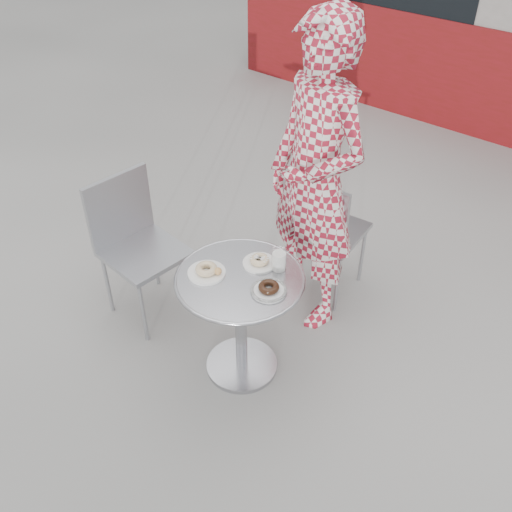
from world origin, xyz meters
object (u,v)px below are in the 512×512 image
Objects in this scene: chair_far at (325,254)px; plate_far at (259,261)px; plate_checker at (269,289)px; chair_left at (147,276)px; plate_near at (207,271)px; seated_person at (316,181)px; milk_cup at (279,260)px; bistro_table at (240,301)px.

chair_far is 5.09× the size of plate_far.
plate_far is 0.22m from plate_checker.
chair_left is 5.02× the size of plate_checker.
chair_left is 0.74m from plate_near.
chair_left is 5.19× the size of plate_far.
seated_person is at bearing 92.58° from plate_far.
seated_person is 9.54× the size of plate_near.
milk_cup is (0.25, 0.26, 0.04)m from plate_near.
chair_left reaches higher than milk_cup.
plate_near is (-0.14, -0.08, 0.18)m from bistro_table.
seated_person reaches higher than chair_far.
bistro_table is at bearing -93.23° from plate_far.
plate_checker is 0.19m from milk_cup.
milk_cup is (0.12, -0.48, -0.19)m from seated_person.
chair_far is 7.33× the size of milk_cup.
plate_near is at bearing -83.99° from seated_person.
plate_checker reaches higher than bistro_table.
bistro_table is 0.23m from plate_far.
plate_far is at bearing -71.42° from seated_person.
plate_near is (-0.13, -0.74, -0.23)m from seated_person.
plate_far reaches higher than bistro_table.
plate_checker is (0.32, 0.09, -0.00)m from plate_near.
milk_cup is at bearing 112.19° from plate_checker.
milk_cup reaches higher than plate_far.
bistro_table is 0.37× the size of seated_person.
chair_left is 0.88m from plate_far.
plate_near is at bearing -150.08° from bistro_table.
chair_far reaches higher than plate_far.
chair_left is at bearing -122.39° from seated_person.
plate_far is at bearing 56.13° from plate_near.
chair_far reaches higher than plate_checker.
chair_far reaches higher than plate_near.
milk_cup reaches higher than plate_checker.
plate_far is 0.11m from milk_cup.
plate_far is (0.76, 0.15, 0.41)m from chair_left.
seated_person is 15.30× the size of milk_cup.
milk_cup reaches higher than plate_near.
chair_left is at bearing 45.28° from chair_far.
chair_far is 1.05m from plate_near.
seated_person reaches higher than milk_cup.
chair_far is 4.92× the size of plate_checker.
bistro_table is 0.90m from chair_far.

